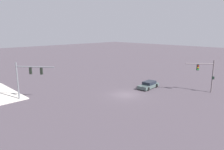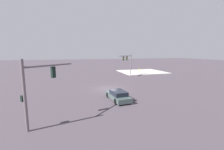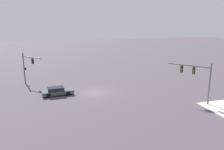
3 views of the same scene
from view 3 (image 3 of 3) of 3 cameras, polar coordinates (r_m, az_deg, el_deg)
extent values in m
plane|color=#473E46|center=(35.31, -4.10, -4.37)|extent=(215.22, 215.22, 0.00)
cylinder|color=#645A5F|center=(43.03, -21.40, 1.65)|extent=(0.22, 0.22, 5.40)
cylinder|color=#645A5F|center=(40.92, -19.74, 4.21)|extent=(3.13, 3.46, 0.16)
cube|color=black|center=(40.82, -19.45, 3.35)|extent=(0.41, 0.41, 0.95)
cylinder|color=red|center=(40.87, -19.31, 3.79)|extent=(0.18, 0.19, 0.20)
cylinder|color=orange|center=(40.91, -19.28, 3.38)|extent=(0.18, 0.19, 0.20)
cylinder|color=green|center=(40.96, -19.25, 2.96)|extent=(0.18, 0.19, 0.20)
cube|color=black|center=(43.21, -21.12, 1.47)|extent=(0.38, 0.38, 0.44)
cylinder|color=slate|center=(31.73, 23.48, -2.22)|extent=(0.22, 0.22, 5.60)
cylinder|color=slate|center=(31.91, 18.86, 2.31)|extent=(3.68, 4.54, 0.16)
cube|color=black|center=(31.83, 20.02, 1.08)|extent=(0.40, 0.41, 0.95)
cylinder|color=red|center=(31.62, 19.99, 1.55)|extent=(0.17, 0.19, 0.20)
cylinder|color=orange|center=(31.68, 19.94, 1.02)|extent=(0.17, 0.19, 0.20)
cylinder|color=green|center=(31.74, 19.90, 0.49)|extent=(0.17, 0.19, 0.20)
cube|color=black|center=(32.28, 17.24, 1.44)|extent=(0.40, 0.41, 0.95)
cylinder|color=red|center=(32.07, 17.18, 1.91)|extent=(0.17, 0.19, 0.20)
cylinder|color=orange|center=(32.13, 17.15, 1.39)|extent=(0.17, 0.19, 0.20)
cylinder|color=green|center=(32.19, 17.11, 0.87)|extent=(0.17, 0.19, 0.20)
cube|color=#414F4D|center=(34.79, -13.58, -4.23)|extent=(4.67, 2.13, 0.55)
cube|color=black|center=(34.61, -14.08, -3.45)|extent=(2.48, 1.75, 0.50)
cylinder|color=black|center=(35.79, -11.51, -3.83)|extent=(0.66, 0.27, 0.64)
cylinder|color=black|center=(34.23, -11.05, -4.60)|extent=(0.66, 0.27, 0.64)
cylinder|color=black|center=(35.49, -16.01, -4.23)|extent=(0.66, 0.27, 0.64)
cylinder|color=black|center=(33.91, -15.75, -5.03)|extent=(0.66, 0.27, 0.64)
camera|label=1|loc=(62.43, 13.93, 12.37)|focal=33.56mm
camera|label=2|loc=(42.36, -38.22, 3.89)|focal=24.01mm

